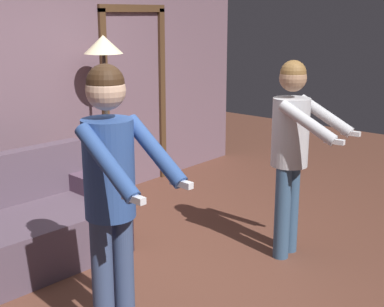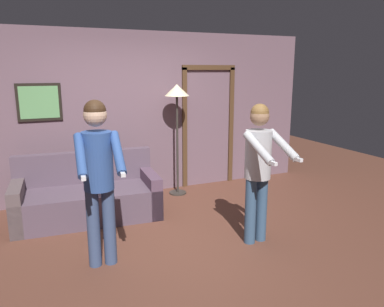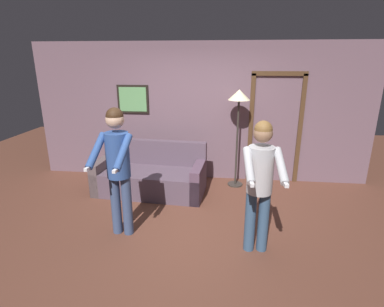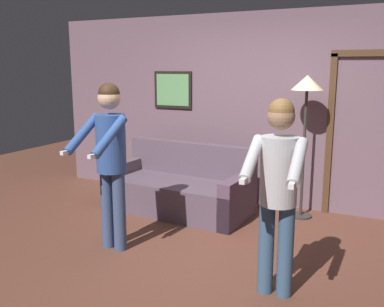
{
  "view_description": "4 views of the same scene",
  "coord_description": "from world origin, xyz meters",
  "px_view_note": "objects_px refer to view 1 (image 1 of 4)",
  "views": [
    {
      "loc": [
        -2.82,
        -2.52,
        2.0
      ],
      "look_at": [
        -0.14,
        -0.27,
        1.07
      ],
      "focal_mm": 50.0,
      "sensor_mm": 36.0,
      "label": 1
    },
    {
      "loc": [
        -1.45,
        -3.92,
        2.0
      ],
      "look_at": [
        0.18,
        -0.21,
        1.09
      ],
      "focal_mm": 35.0,
      "sensor_mm": 36.0,
      "label": 2
    },
    {
      "loc": [
        0.49,
        -3.72,
        2.28
      ],
      "look_at": [
        0.09,
        -0.25,
        1.17
      ],
      "focal_mm": 28.0,
      "sensor_mm": 36.0,
      "label": 3
    },
    {
      "loc": [
        1.72,
        -3.71,
        1.87
      ],
      "look_at": [
        0.17,
        -0.48,
        1.15
      ],
      "focal_mm": 40.0,
      "sensor_mm": 36.0,
      "label": 4
    }
  ],
  "objects_px": {
    "person_standing_right": "(292,142)",
    "torchiere_lamp": "(104,61)",
    "couch": "(2,238)",
    "person_standing_left": "(111,182)"
  },
  "relations": [
    {
      "from": "person_standing_right",
      "to": "torchiere_lamp",
      "type": "bearing_deg",
      "value": 95.56
    },
    {
      "from": "torchiere_lamp",
      "to": "couch",
      "type": "bearing_deg",
      "value": -163.19
    },
    {
      "from": "person_standing_right",
      "to": "person_standing_left",
      "type": "bearing_deg",
      "value": 174.06
    },
    {
      "from": "torchiere_lamp",
      "to": "person_standing_right",
      "type": "bearing_deg",
      "value": -84.44
    },
    {
      "from": "person_standing_left",
      "to": "person_standing_right",
      "type": "xyz_separation_m",
      "value": [
        1.77,
        -0.18,
        -0.06
      ]
    },
    {
      "from": "couch",
      "to": "person_standing_left",
      "type": "bearing_deg",
      "value": -92.32
    },
    {
      "from": "torchiere_lamp",
      "to": "person_standing_right",
      "type": "height_order",
      "value": "torchiere_lamp"
    },
    {
      "from": "person_standing_left",
      "to": "torchiere_lamp",
      "type": "bearing_deg",
      "value": 49.64
    },
    {
      "from": "couch",
      "to": "torchiere_lamp",
      "type": "height_order",
      "value": "torchiere_lamp"
    },
    {
      "from": "person_standing_right",
      "to": "couch",
      "type": "bearing_deg",
      "value": 137.39
    }
  ]
}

